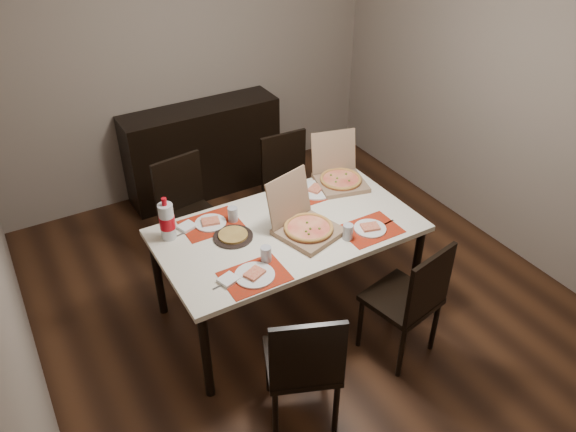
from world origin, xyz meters
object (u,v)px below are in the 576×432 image
object	(u,v)px
chair_near_right	(411,298)
pizza_box_center	(305,225)
dip_bowl	(285,215)
soda_bottle	(167,221)
chair_far_right	(290,183)
sideboard	(203,150)
chair_near_left	(304,363)
chair_far_left	(188,209)
dining_table	(288,236)

from	to	relation	value
chair_near_right	pizza_box_center	world-z (taller)	pizza_box_center
dip_bowl	soda_bottle	size ratio (longest dim) A/B	0.35
chair_far_right	soda_bottle	distance (m)	1.43
sideboard	pizza_box_center	world-z (taller)	pizza_box_center
chair_near_left	chair_far_right	world-z (taller)	same
dip_bowl	soda_bottle	xyz separation A→B (m)	(-0.80, 0.18, 0.12)
sideboard	chair_near_left	size ratio (longest dim) A/B	1.61
chair_far_left	pizza_box_center	world-z (taller)	pizza_box_center
chair_near_right	soda_bottle	size ratio (longest dim) A/B	2.96
chair_near_right	dip_bowl	bearing A→B (deg)	114.09
dining_table	pizza_box_center	distance (m)	0.18
pizza_box_center	chair_near_right	bearing A→B (deg)	-60.76
pizza_box_center	dip_bowl	bearing A→B (deg)	96.35
dining_table	chair_far_left	bearing A→B (deg)	113.44
sideboard	dining_table	distance (m)	1.93
dining_table	chair_near_left	world-z (taller)	chair_near_left
dining_table	soda_bottle	distance (m)	0.84
chair_far_right	pizza_box_center	world-z (taller)	pizza_box_center
sideboard	dip_bowl	distance (m)	1.80
chair_near_left	chair_far_right	distance (m)	2.00
chair_far_left	soda_bottle	bearing A→B (deg)	-119.86
sideboard	chair_near_left	distance (m)	2.87
soda_bottle	chair_far_right	bearing A→B (deg)	23.33
dining_table	dip_bowl	bearing A→B (deg)	69.34
chair_near_right	soda_bottle	world-z (taller)	soda_bottle
sideboard	chair_far_left	world-z (taller)	chair_far_left
chair_near_left	chair_far_left	xyz separation A→B (m)	(0.03, 1.83, 0.00)
dining_table	dip_bowl	xyz separation A→B (m)	(0.05, 0.13, 0.08)
chair_far_right	soda_bottle	world-z (taller)	soda_bottle
dining_table	pizza_box_center	xyz separation A→B (m)	(0.08, -0.10, 0.13)
dip_bowl	soda_bottle	bearing A→B (deg)	167.62
chair_near_left	soda_bottle	bearing A→B (deg)	104.97
chair_near_right	pizza_box_center	xyz separation A→B (m)	(-0.39, 0.69, 0.30)
chair_far_left	chair_far_right	bearing A→B (deg)	-3.96
sideboard	dip_bowl	world-z (taller)	sideboard
sideboard	chair_far_left	xyz separation A→B (m)	(-0.55, -0.98, 0.06)
chair_far_left	chair_far_right	world-z (taller)	same
chair_near_right	dining_table	bearing A→B (deg)	120.38
chair_far_right	dip_bowl	xyz separation A→B (m)	(-0.47, -0.72, 0.25)
chair_far_left	dining_table	bearing A→B (deg)	-66.56
dining_table	chair_far_right	xyz separation A→B (m)	(0.52, 0.86, -0.17)
sideboard	chair_far_right	size ratio (longest dim) A/B	1.61
chair_near_right	chair_far_right	xyz separation A→B (m)	(0.05, 1.65, 0.00)
chair_near_right	chair_far_right	bearing A→B (deg)	88.14
sideboard	chair_near_right	xyz separation A→B (m)	(0.32, -2.70, 0.06)
soda_bottle	chair_near_right	bearing A→B (deg)	-42.24
chair_near_right	pizza_box_center	bearing A→B (deg)	119.24
dip_bowl	sideboard	bearing A→B (deg)	86.81
dining_table	chair_far_right	distance (m)	1.02
dining_table	chair_near_left	xyz separation A→B (m)	(-0.42, -0.91, -0.17)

